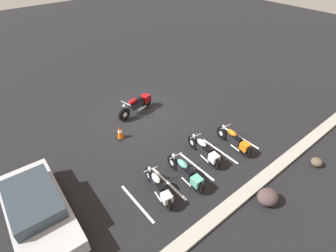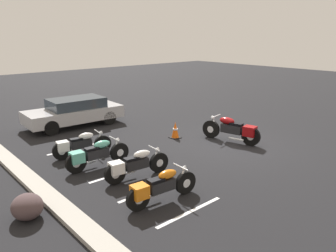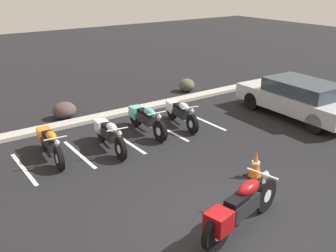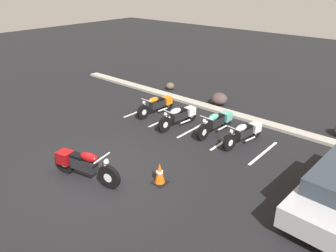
{
  "view_description": "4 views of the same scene",
  "coord_description": "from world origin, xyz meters",
  "px_view_note": "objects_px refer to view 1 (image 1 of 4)",
  "views": [
    {
      "loc": [
        6.37,
        10.11,
        8.12
      ],
      "look_at": [
        -0.01,
        2.31,
        0.52
      ],
      "focal_mm": 28.0,
      "sensor_mm": 36.0,
      "label": 1
    },
    {
      "loc": [
        -7.47,
        9.76,
        4.09
      ],
      "look_at": [
        0.83,
        2.4,
        0.99
      ],
      "focal_mm": 35.0,
      "sensor_mm": 36.0,
      "label": 2
    },
    {
      "loc": [
        -4.75,
        -4.71,
        4.65
      ],
      "look_at": [
        0.61,
        2.86,
        1.05
      ],
      "focal_mm": 42.0,
      "sensor_mm": 36.0,
      "label": 3
    },
    {
      "loc": [
        7.45,
        -4.98,
        5.62
      ],
      "look_at": [
        0.61,
        2.94,
        0.81
      ],
      "focal_mm": 35.0,
      "sensor_mm": 36.0,
      "label": 4
    }
  ],
  "objects_px": {
    "parked_bike_0": "(235,140)",
    "parked_bike_1": "(205,151)",
    "landscape_rock_2": "(317,162)",
    "traffic_cone": "(120,132)",
    "motorcycle_maroon_featured": "(137,104)",
    "parked_bike_2": "(186,173)",
    "car_silver": "(37,208)",
    "landscape_rock_0": "(268,197)",
    "parked_bike_3": "(159,187)"
  },
  "relations": [
    {
      "from": "car_silver",
      "to": "landscape_rock_0",
      "type": "xyz_separation_m",
      "value": [
        -6.69,
        4.49,
        -0.39
      ]
    },
    {
      "from": "parked_bike_0",
      "to": "parked_bike_2",
      "type": "relative_size",
      "value": 0.96
    },
    {
      "from": "motorcycle_maroon_featured",
      "to": "parked_bike_3",
      "type": "bearing_deg",
      "value": 51.7
    },
    {
      "from": "parked_bike_2",
      "to": "traffic_cone",
      "type": "relative_size",
      "value": 3.18
    },
    {
      "from": "traffic_cone",
      "to": "parked_bike_2",
      "type": "bearing_deg",
      "value": 98.81
    },
    {
      "from": "landscape_rock_2",
      "to": "parked_bike_2",
      "type": "bearing_deg",
      "value": -30.71
    },
    {
      "from": "parked_bike_1",
      "to": "parked_bike_2",
      "type": "bearing_deg",
      "value": 112.88
    },
    {
      "from": "parked_bike_0",
      "to": "parked_bike_1",
      "type": "height_order",
      "value": "parked_bike_1"
    },
    {
      "from": "car_silver",
      "to": "motorcycle_maroon_featured",
      "type": "bearing_deg",
      "value": 121.51
    },
    {
      "from": "parked_bike_3",
      "to": "motorcycle_maroon_featured",
      "type": "bearing_deg",
      "value": -15.97
    },
    {
      "from": "motorcycle_maroon_featured",
      "to": "parked_bike_0",
      "type": "relative_size",
      "value": 1.15
    },
    {
      "from": "landscape_rock_0",
      "to": "traffic_cone",
      "type": "height_order",
      "value": "traffic_cone"
    },
    {
      "from": "motorcycle_maroon_featured",
      "to": "parked_bike_3",
      "type": "distance_m",
      "value": 5.84
    },
    {
      "from": "parked_bike_2",
      "to": "parked_bike_1",
      "type": "bearing_deg",
      "value": -70.81
    },
    {
      "from": "parked_bike_1",
      "to": "landscape_rock_2",
      "type": "height_order",
      "value": "parked_bike_1"
    },
    {
      "from": "motorcycle_maroon_featured",
      "to": "parked_bike_3",
      "type": "height_order",
      "value": "motorcycle_maroon_featured"
    },
    {
      "from": "parked_bike_1",
      "to": "landscape_rock_0",
      "type": "relative_size",
      "value": 2.65
    },
    {
      "from": "parked_bike_2",
      "to": "landscape_rock_2",
      "type": "relative_size",
      "value": 4.7
    },
    {
      "from": "parked_bike_0",
      "to": "landscape_rock_2",
      "type": "height_order",
      "value": "parked_bike_0"
    },
    {
      "from": "parked_bike_0",
      "to": "landscape_rock_2",
      "type": "distance_m",
      "value": 3.48
    },
    {
      "from": "parked_bike_1",
      "to": "landscape_rock_0",
      "type": "height_order",
      "value": "parked_bike_1"
    },
    {
      "from": "parked_bike_1",
      "to": "car_silver",
      "type": "height_order",
      "value": "car_silver"
    },
    {
      "from": "parked_bike_3",
      "to": "car_silver",
      "type": "height_order",
      "value": "car_silver"
    },
    {
      "from": "landscape_rock_0",
      "to": "traffic_cone",
      "type": "relative_size",
      "value": 1.17
    },
    {
      "from": "motorcycle_maroon_featured",
      "to": "parked_bike_2",
      "type": "relative_size",
      "value": 1.11
    },
    {
      "from": "parked_bike_1",
      "to": "parked_bike_2",
      "type": "xyz_separation_m",
      "value": [
        1.49,
        0.44,
        0.01
      ]
    },
    {
      "from": "parked_bike_0",
      "to": "landscape_rock_0",
      "type": "relative_size",
      "value": 2.62
    },
    {
      "from": "traffic_cone",
      "to": "car_silver",
      "type": "bearing_deg",
      "value": 26.16
    },
    {
      "from": "parked_bike_3",
      "to": "traffic_cone",
      "type": "distance_m",
      "value": 3.96
    },
    {
      "from": "parked_bike_1",
      "to": "landscape_rock_2",
      "type": "xyz_separation_m",
      "value": [
        -3.38,
        3.34,
        -0.25
      ]
    },
    {
      "from": "motorcycle_maroon_featured",
      "to": "landscape_rock_2",
      "type": "xyz_separation_m",
      "value": [
        -3.6,
        8.26,
        -0.32
      ]
    },
    {
      "from": "landscape_rock_2",
      "to": "traffic_cone",
      "type": "relative_size",
      "value": 0.68
    },
    {
      "from": "parked_bike_1",
      "to": "traffic_cone",
      "type": "height_order",
      "value": "parked_bike_1"
    },
    {
      "from": "parked_bike_1",
      "to": "landscape_rock_0",
      "type": "distance_m",
      "value": 3.11
    },
    {
      "from": "parked_bike_3",
      "to": "landscape_rock_2",
      "type": "bearing_deg",
      "value": -106.13
    },
    {
      "from": "parked_bike_1",
      "to": "parked_bike_3",
      "type": "relative_size",
      "value": 1.03
    },
    {
      "from": "parked_bike_0",
      "to": "parked_bike_1",
      "type": "xyz_separation_m",
      "value": [
        1.57,
        -0.38,
        0.0
      ]
    },
    {
      "from": "motorcycle_maroon_featured",
      "to": "parked_bike_0",
      "type": "bearing_deg",
      "value": 96.29
    },
    {
      "from": "parked_bike_0",
      "to": "car_silver",
      "type": "xyz_separation_m",
      "value": [
        8.16,
        -1.76,
        0.24
      ]
    },
    {
      "from": "parked_bike_1",
      "to": "car_silver",
      "type": "distance_m",
      "value": 6.74
    },
    {
      "from": "parked_bike_2",
      "to": "parked_bike_3",
      "type": "xyz_separation_m",
      "value": [
        1.27,
        -0.11,
        -0.02
      ]
    },
    {
      "from": "landscape_rock_2",
      "to": "traffic_cone",
      "type": "distance_m",
      "value": 8.83
    },
    {
      "from": "landscape_rock_0",
      "to": "parked_bike_0",
      "type": "bearing_deg",
      "value": -118.28
    },
    {
      "from": "landscape_rock_2",
      "to": "traffic_cone",
      "type": "height_order",
      "value": "traffic_cone"
    },
    {
      "from": "motorcycle_maroon_featured",
      "to": "parked_bike_0",
      "type": "height_order",
      "value": "motorcycle_maroon_featured"
    },
    {
      "from": "motorcycle_maroon_featured",
      "to": "landscape_rock_0",
      "type": "xyz_separation_m",
      "value": [
        -0.32,
        8.02,
        -0.22
      ]
    },
    {
      "from": "motorcycle_maroon_featured",
      "to": "parked_bike_0",
      "type": "xyz_separation_m",
      "value": [
        -1.79,
        5.29,
        -0.07
      ]
    },
    {
      "from": "parked_bike_0",
      "to": "traffic_cone",
      "type": "relative_size",
      "value": 3.06
    },
    {
      "from": "parked_bike_0",
      "to": "parked_bike_1",
      "type": "distance_m",
      "value": 1.62
    },
    {
      "from": "parked_bike_0",
      "to": "traffic_cone",
      "type": "xyz_separation_m",
      "value": [
        3.69,
        -3.95,
        -0.11
      ]
    }
  ]
}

